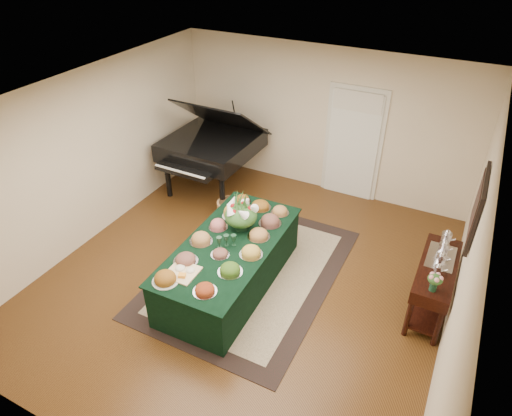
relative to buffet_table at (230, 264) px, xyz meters
The scene contains 14 objects.
ground 0.46m from the buffet_table, 58.76° to the left, with size 6.00×6.00×0.00m, color black.
area_rug 0.52m from the buffet_table, 69.04° to the left, with size 2.40×3.37×0.01m.
kitchen_doorway 3.35m from the buffet_table, 76.98° to the left, with size 1.05×0.07×2.10m.
buffet_table is the anchor object (origin of this frame).
food_platters 0.42m from the buffet_table, 101.24° to the left, with size 1.06×2.34×0.15m.
cutting_board 0.90m from the buffet_table, 106.23° to the right, with size 0.39×0.39×0.10m.
green_goblets 0.46m from the buffet_table, 91.61° to the right, with size 0.23×0.21×0.18m.
floral_centerpiece 0.75m from the buffet_table, 93.02° to the left, with size 0.48×0.48×0.48m.
grand_piano 2.80m from the buffet_table, 126.40° to the left, with size 1.66×1.86×1.84m.
wicker_basket 1.80m from the buffet_table, 120.51° to the left, with size 0.43×0.43×0.27m, color #AD7A46.
mahogany_sideboard 2.75m from the buffet_table, 15.70° to the left, with size 0.45×1.32×0.80m.
tea_service 2.83m from the buffet_table, 18.52° to the left, with size 0.34×0.74×0.30m.
pink_bouquet 2.71m from the buffet_table, ahead, with size 0.19×0.19×0.25m.
wall_painting 3.26m from the buffet_table, 14.54° to the left, with size 0.05×0.95×0.75m.
Camera 1 is at (2.43, -4.48, 4.60)m, focal length 32.00 mm.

